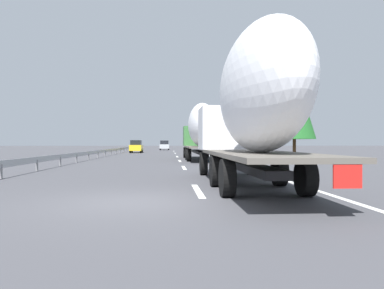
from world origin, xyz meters
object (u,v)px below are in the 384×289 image
at_px(truck_trailing, 252,104).
at_px(road_sign, 210,138).
at_px(car_silver_hatch, 164,145).
at_px(car_yellow_coupe, 136,146).
at_px(truck_lead, 200,129).

relative_size(truck_trailing, road_sign, 3.97).
bearing_deg(car_silver_hatch, truck_trailing, -176.75).
relative_size(car_yellow_coupe, road_sign, 1.35).
relative_size(truck_lead, truck_trailing, 1.03).
bearing_deg(car_yellow_coupe, truck_lead, -162.16).
distance_m(truck_lead, truck_trailing, 19.10).
xyz_separation_m(truck_lead, car_silver_hatch, (44.09, 3.59, -1.66)).
relative_size(truck_lead, car_silver_hatch, 2.85).
distance_m(truck_lead, car_yellow_coupe, 24.54).
xyz_separation_m(truck_trailing, road_sign, (39.37, -3.10, -0.58)).
height_order(truck_lead, road_sign, truck_lead).
relative_size(car_silver_hatch, road_sign, 1.43).
bearing_deg(truck_trailing, car_silver_hatch, 3.25).
height_order(truck_lead, truck_trailing, truck_trailing).
bearing_deg(car_silver_hatch, truck_lead, -175.35).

